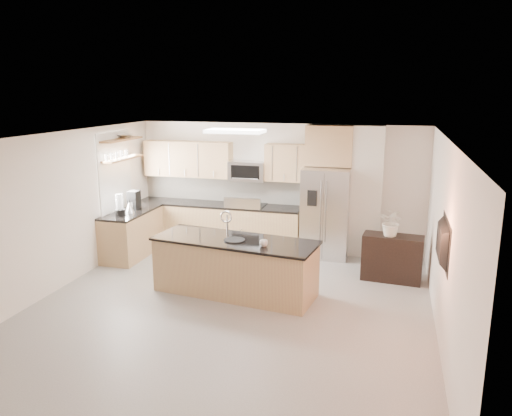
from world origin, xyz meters
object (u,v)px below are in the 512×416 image
(credenza, at_px, (392,258))
(television, at_px, (438,242))
(blender, at_px, (120,206))
(kettle, at_px, (129,207))
(refrigerator, at_px, (326,213))
(flower_vase, at_px, (393,215))
(cup, at_px, (264,243))
(microwave, at_px, (248,171))
(island, at_px, (235,266))
(range, at_px, (246,226))
(platter, at_px, (234,240))
(bowl, at_px, (125,136))
(coffee_maker, at_px, (134,200))

(credenza, distance_m, television, 2.31)
(blender, bearing_deg, kettle, 79.48)
(refrigerator, xyz_separation_m, flower_vase, (1.27, -1.08, 0.29))
(cup, bearing_deg, credenza, 38.02)
(microwave, bearing_deg, island, -78.41)
(microwave, distance_m, cup, 2.98)
(refrigerator, relative_size, credenza, 1.75)
(credenza, height_order, flower_vase, flower_vase)
(credenza, height_order, television, television)
(refrigerator, bearing_deg, island, -116.65)
(range, height_order, credenza, range)
(island, distance_m, television, 3.23)
(platter, distance_m, television, 3.10)
(refrigerator, bearing_deg, platter, -115.70)
(cup, relative_size, platter, 0.38)
(kettle, bearing_deg, flower_vase, 0.80)
(refrigerator, relative_size, bowl, 4.79)
(refrigerator, relative_size, coffee_maker, 4.82)
(refrigerator, height_order, cup, refrigerator)
(range, xyz_separation_m, cup, (1.05, -2.58, 0.49))
(platter, distance_m, flower_vase, 2.75)
(range, height_order, platter, range)
(credenza, bearing_deg, refrigerator, 146.61)
(bowl, bearing_deg, television, -21.77)
(credenza, relative_size, television, 0.94)
(microwave, height_order, blender, microwave)
(island, bearing_deg, credenza, 34.48)
(range, bearing_deg, television, -41.64)
(range, xyz_separation_m, microwave, (0.00, 0.12, 1.16))
(credenza, bearing_deg, blender, -170.85)
(blender, relative_size, kettle, 1.71)
(flower_vase, bearing_deg, blender, -176.13)
(microwave, relative_size, platter, 2.24)
(kettle, relative_size, coffee_maker, 0.67)
(credenza, height_order, blender, blender)
(television, bearing_deg, credenza, 14.77)
(microwave, height_order, refrigerator, microwave)
(range, relative_size, island, 0.41)
(platter, relative_size, coffee_maker, 0.92)
(coffee_maker, distance_m, bowl, 1.30)
(platter, relative_size, kettle, 1.37)
(range, bearing_deg, blender, -144.84)
(cup, xyz_separation_m, kettle, (-3.07, 1.39, 0.06))
(coffee_maker, bearing_deg, bowl, 157.96)
(blender, relative_size, flower_vase, 0.57)
(blender, distance_m, flower_vase, 5.02)
(microwave, relative_size, cup, 5.91)
(bowl, bearing_deg, range, 20.02)
(island, relative_size, blender, 6.53)
(range, height_order, island, island)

